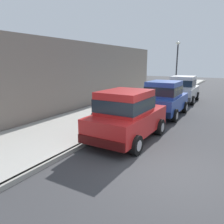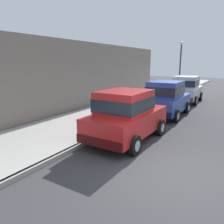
{
  "view_description": "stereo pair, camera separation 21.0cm",
  "coord_description": "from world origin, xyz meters",
  "px_view_note": "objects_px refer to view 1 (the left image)",
  "views": [
    {
      "loc": [
        1.22,
        -5.37,
        2.86
      ],
      "look_at": [
        -3.14,
        2.3,
        0.85
      ],
      "focal_mm": 35.23,
      "sensor_mm": 36.0,
      "label": 1
    },
    {
      "loc": [
        1.4,
        -5.26,
        2.86
      ],
      "look_at": [
        -3.14,
        2.3,
        0.85
      ],
      "focal_mm": 35.23,
      "sensor_mm": 36.0,
      "label": 2
    }
  ],
  "objects_px": {
    "car_blue_hatchback": "(164,98)",
    "street_lamp": "(177,62)",
    "car_red_hatchback": "(127,115)",
    "dog_black": "(94,114)",
    "car_silver_hatchback": "(183,89)"
  },
  "relations": [
    {
      "from": "car_blue_hatchback",
      "to": "street_lamp",
      "type": "height_order",
      "value": "street_lamp"
    },
    {
      "from": "car_blue_hatchback",
      "to": "dog_black",
      "type": "xyz_separation_m",
      "value": [
        -2.53,
        -3.07,
        -0.55
      ]
    },
    {
      "from": "street_lamp",
      "to": "car_blue_hatchback",
      "type": "bearing_deg",
      "value": -80.12
    },
    {
      "from": "car_red_hatchback",
      "to": "dog_black",
      "type": "relative_size",
      "value": 5.27
    },
    {
      "from": "car_red_hatchback",
      "to": "street_lamp",
      "type": "relative_size",
      "value": 0.87
    },
    {
      "from": "car_silver_hatchback",
      "to": "dog_black",
      "type": "bearing_deg",
      "value": -107.19
    },
    {
      "from": "street_lamp",
      "to": "car_red_hatchback",
      "type": "bearing_deg",
      "value": -83.82
    },
    {
      "from": "car_red_hatchback",
      "to": "dog_black",
      "type": "height_order",
      "value": "car_red_hatchback"
    },
    {
      "from": "car_blue_hatchback",
      "to": "car_red_hatchback",
      "type": "bearing_deg",
      "value": -90.73
    },
    {
      "from": "dog_black",
      "to": "car_blue_hatchback",
      "type": "bearing_deg",
      "value": 50.58
    },
    {
      "from": "car_blue_hatchback",
      "to": "street_lamp",
      "type": "xyz_separation_m",
      "value": [
        -1.44,
        8.29,
        1.93
      ]
    },
    {
      "from": "car_blue_hatchback",
      "to": "street_lamp",
      "type": "bearing_deg",
      "value": 99.88
    },
    {
      "from": "dog_black",
      "to": "car_silver_hatchback",
      "type": "bearing_deg",
      "value": 72.81
    },
    {
      "from": "car_red_hatchback",
      "to": "dog_black",
      "type": "xyz_separation_m",
      "value": [
        -2.47,
        1.44,
        -0.55
      ]
    },
    {
      "from": "car_blue_hatchback",
      "to": "car_silver_hatchback",
      "type": "distance_m",
      "value": 4.89
    }
  ]
}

